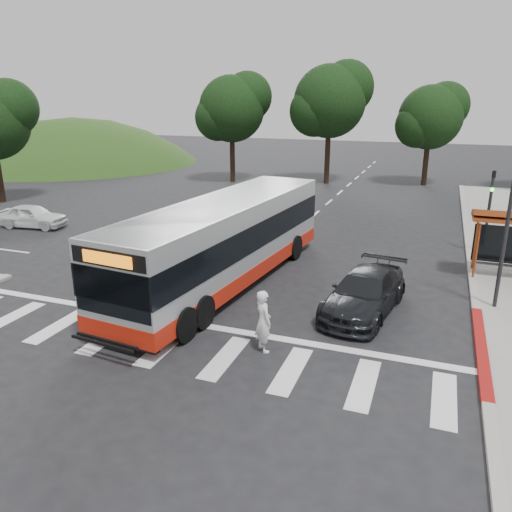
% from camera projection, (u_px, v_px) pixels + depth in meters
% --- Properties ---
extents(ground, '(140.00, 140.00, 0.00)m').
position_uv_depth(ground, '(230.00, 289.00, 19.60)').
color(ground, black).
rests_on(ground, ground).
extents(curb_east, '(0.30, 40.00, 0.15)m').
position_uv_depth(curb_east, '(469.00, 254.00, 23.74)').
color(curb_east, '#9E9991').
rests_on(curb_east, ground).
extents(curb_east_red, '(0.32, 6.00, 0.15)m').
position_uv_depth(curb_east_red, '(481.00, 349.00, 14.81)').
color(curb_east_red, maroon).
rests_on(curb_east_red, ground).
extents(hillside_nw, '(44.00, 44.00, 10.00)m').
position_uv_depth(hillside_nw, '(76.00, 162.00, 56.97)').
color(hillside_nw, '#193D13').
rests_on(hillside_nw, ground).
extents(crosswalk_ladder, '(18.00, 2.60, 0.01)m').
position_uv_depth(crosswalk_ladder, '(165.00, 346.00, 15.13)').
color(crosswalk_ladder, silver).
rests_on(crosswalk_ladder, ground).
extents(traffic_signal_ne_tall, '(0.18, 0.37, 6.50)m').
position_uv_depth(traffic_signal_ne_tall, '(511.00, 202.00, 16.57)').
color(traffic_signal_ne_tall, black).
rests_on(traffic_signal_ne_tall, ground).
extents(traffic_signal_ne_short, '(0.18, 0.37, 4.00)m').
position_uv_depth(traffic_signal_ne_short, '(490.00, 203.00, 23.24)').
color(traffic_signal_ne_short, black).
rests_on(traffic_signal_ne_short, ground).
extents(tree_north_a, '(6.60, 6.15, 10.17)m').
position_uv_depth(tree_north_a, '(331.00, 100.00, 41.39)').
color(tree_north_a, black).
rests_on(tree_north_a, ground).
extents(tree_north_b, '(5.72, 5.33, 8.43)m').
position_uv_depth(tree_north_b, '(431.00, 116.00, 40.90)').
color(tree_north_b, black).
rests_on(tree_north_b, ground).
extents(tree_north_c, '(6.16, 5.74, 9.30)m').
position_uv_depth(tree_north_c, '(233.00, 108.00, 42.44)').
color(tree_north_c, black).
rests_on(tree_north_c, ground).
extents(transit_bus, '(4.10, 13.25, 3.37)m').
position_uv_depth(transit_bus, '(225.00, 243.00, 19.74)').
color(transit_bus, '#ACAFB1').
rests_on(transit_bus, ground).
extents(pedestrian, '(0.82, 0.81, 1.91)m').
position_uv_depth(pedestrian, '(263.00, 321.00, 14.62)').
color(pedestrian, white).
rests_on(pedestrian, ground).
extents(dark_sedan, '(2.77, 5.25, 1.45)m').
position_uv_depth(dark_sedan, '(365.00, 293.00, 17.34)').
color(dark_sedan, black).
rests_on(dark_sedan, ground).
extents(west_car_white, '(4.09, 2.08, 1.34)m').
position_uv_depth(west_car_white, '(32.00, 216.00, 28.66)').
color(west_car_white, white).
rests_on(west_car_white, ground).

